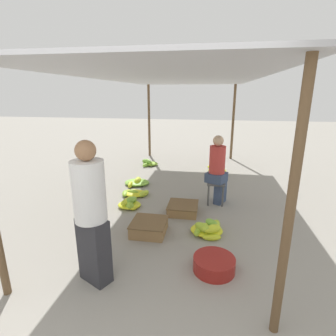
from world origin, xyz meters
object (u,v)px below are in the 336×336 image
(basin_black, at_px, (214,264))
(banana_pile_left_1, at_px, (136,182))
(vendor_foreground, at_px, (91,212))
(banana_pile_right_1, at_px, (217,168))
(banana_pile_right_0, at_px, (208,229))
(crate_near, at_px, (149,227))
(banana_pile_left_3, at_px, (129,204))
(crate_mid, at_px, (183,208))
(vendor_seated, at_px, (218,169))
(banana_pile_left_2, at_px, (149,163))
(banana_pile_left_0, at_px, (135,193))
(stool, at_px, (216,186))

(basin_black, xyz_separation_m, banana_pile_left_1, (-1.82, 2.86, -0.03))
(vendor_foreground, relative_size, banana_pile_right_1, 2.96)
(banana_pile_right_0, height_order, crate_near, banana_pile_right_0)
(banana_pile_right_1, bearing_deg, banana_pile_left_3, -122.02)
(banana_pile_right_1, relative_size, crate_mid, 1.04)
(vendor_seated, distance_m, banana_pile_left_1, 2.12)
(crate_mid, bearing_deg, vendor_seated, 42.63)
(crate_near, bearing_deg, banana_pile_left_2, 103.63)
(basin_black, height_order, banana_pile_right_0, banana_pile_right_0)
(vendor_seated, distance_m, crate_near, 1.80)
(crate_near, bearing_deg, crate_mid, 61.22)
(vendor_foreground, height_order, banana_pile_left_0, vendor_foreground)
(stool, distance_m, banana_pile_left_0, 1.72)
(basin_black, height_order, banana_pile_left_3, banana_pile_left_3)
(banana_pile_right_1, bearing_deg, stool, -91.57)
(vendor_seated, xyz_separation_m, crate_mid, (-0.60, -0.55, -0.62))
(banana_pile_left_3, bearing_deg, stool, 17.11)
(vendor_foreground, xyz_separation_m, stool, (1.38, 2.47, -0.50))
(basin_black, bearing_deg, crate_near, 143.26)
(banana_pile_right_1, bearing_deg, vendor_seated, -91.09)
(banana_pile_left_2, xyz_separation_m, banana_pile_right_0, (1.83, -3.72, 0.01))
(stool, height_order, basin_black, stool)
(stool, bearing_deg, banana_pile_right_0, -95.60)
(vendor_seated, bearing_deg, banana_pile_left_2, 128.28)
(banana_pile_left_1, xyz_separation_m, banana_pile_right_1, (1.91, 1.39, 0.04))
(banana_pile_left_3, relative_size, banana_pile_right_1, 0.79)
(banana_pile_right_1, height_order, crate_mid, banana_pile_right_1)
(banana_pile_left_2, xyz_separation_m, banana_pile_left_3, (0.34, -3.00, 0.01))
(banana_pile_right_0, bearing_deg, vendor_seated, 83.58)
(stool, xyz_separation_m, banana_pile_left_2, (-1.95, 2.50, -0.29))
(banana_pile_left_0, bearing_deg, basin_black, -52.87)
(banana_pile_left_2, bearing_deg, vendor_foreground, -83.43)
(stool, bearing_deg, crate_mid, -136.95)
(vendor_foreground, relative_size, crate_near, 3.09)
(vendor_seated, height_order, banana_pile_left_2, vendor_seated)
(vendor_foreground, distance_m, banana_pile_right_1, 4.92)
(banana_pile_left_0, relative_size, banana_pile_left_1, 0.99)
(banana_pile_left_2, height_order, crate_near, banana_pile_left_2)
(banana_pile_left_0, xyz_separation_m, banana_pile_left_2, (-0.26, 2.38, 0.02))
(banana_pile_right_1, xyz_separation_m, crate_mid, (-0.64, -2.72, -0.02))
(banana_pile_left_1, height_order, banana_pile_right_0, banana_pile_right_0)
(banana_pile_left_3, distance_m, crate_mid, 1.03)
(vendor_foreground, xyz_separation_m, banana_pile_right_0, (1.26, 1.25, -0.77))
(banana_pile_left_2, distance_m, crate_near, 3.95)
(crate_near, bearing_deg, banana_pile_right_1, 72.95)
(banana_pile_left_1, distance_m, banana_pile_left_3, 1.30)
(crate_near, relative_size, crate_mid, 1.00)
(vendor_seated, bearing_deg, banana_pile_left_1, 157.45)
(banana_pile_left_1, bearing_deg, banana_pile_left_2, 93.41)
(stool, bearing_deg, banana_pile_left_0, 175.95)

